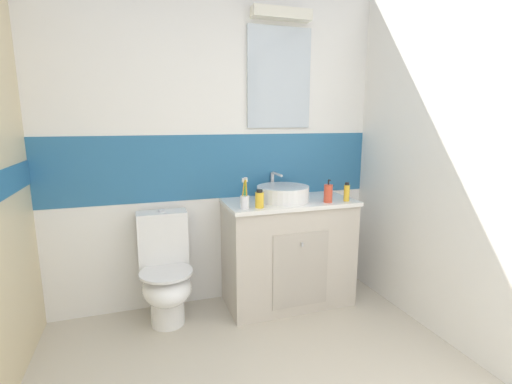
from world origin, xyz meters
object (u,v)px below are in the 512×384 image
soap_dispenser (328,193)px  lotion_bottle_short (259,199)px  sink_basin (283,193)px  toothbrush_cup (245,200)px  toilet (166,273)px  deodorant_spray_can (347,192)px

soap_dispenser → lotion_bottle_short: size_ratio=1.35×
sink_basin → toothbrush_cup: toothbrush_cup is taller
sink_basin → lotion_bottle_short: 0.30m
toothbrush_cup → lotion_bottle_short: size_ratio=1.69×
sink_basin → lotion_bottle_short: bearing=-146.1°
toothbrush_cup → soap_dispenser: toothbrush_cup is taller
toilet → soap_dispenser: (1.20, -0.17, 0.54)m
sink_basin → toilet: sink_basin is taller
toothbrush_cup → deodorant_spray_can: (0.81, -0.02, 0.01)m
toilet → soap_dispenser: size_ratio=4.62×
sink_basin → deodorant_spray_can: sink_basin is taller
lotion_bottle_short → toothbrush_cup: bearing=170.7°
toothbrush_cup → toilet: bearing=164.2°
toilet → soap_dispenser: 1.33m
deodorant_spray_can → lotion_bottle_short: bearing=180.0°
toothbrush_cup → lotion_bottle_short: (0.10, -0.02, 0.00)m
toilet → lotion_bottle_short: size_ratio=6.23×
toilet → toothbrush_cup: toothbrush_cup is taller
soap_dispenser → deodorant_spray_can: (0.16, -0.00, -0.00)m
toothbrush_cup → soap_dispenser: (0.65, -0.01, 0.01)m
sink_basin → toilet: (-0.90, 0.01, -0.54)m
lotion_bottle_short → soap_dispenser: bearing=0.5°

